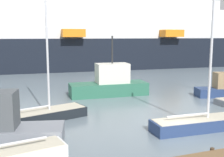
{
  "coord_description": "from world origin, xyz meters",
  "views": [
    {
      "loc": [
        -10.42,
        -15.78,
        6.84
      ],
      "look_at": [
        0.0,
        13.53,
        1.99
      ],
      "focal_mm": 44.5,
      "sensor_mm": 36.0,
      "label": 1
    }
  ],
  "objects": [
    {
      "name": "ground_plane",
      "position": [
        0.0,
        0.0,
        0.0
      ],
      "size": [
        600.0,
        600.0,
        0.0
      ],
      "primitive_type": "plane",
      "color": "slate"
    },
    {
      "name": "fishing_boat_1",
      "position": [
        -0.14,
        13.91,
        1.33
      ],
      "size": [
        9.05,
        3.42,
        6.78
      ],
      "rotation": [
        0.0,
        0.0,
        -0.06
      ],
      "color": "#2D6B51",
      "rests_on": "ground_plane"
    },
    {
      "name": "cruise_ship",
      "position": [
        -9.52,
        43.62,
        7.11
      ],
      "size": [
        114.07,
        23.17,
        22.09
      ],
      "rotation": [
        0.0,
        0.0,
        -0.06
      ],
      "color": "black",
      "rests_on": "ground_plane"
    },
    {
      "name": "fishing_boat_0",
      "position": [
        11.76,
        9.01,
        0.98
      ],
      "size": [
        6.2,
        3.44,
        4.78
      ],
      "rotation": [
        0.0,
        0.0,
        -0.26
      ],
      "color": "navy",
      "rests_on": "ground_plane"
    },
    {
      "name": "sailboat_2",
      "position": [
        2.22,
        0.44,
        0.57
      ],
      "size": [
        7.53,
        2.15,
        10.6
      ],
      "rotation": [
        0.0,
        0.0,
        -0.04
      ],
      "color": "navy",
      "rests_on": "ground_plane"
    },
    {
      "name": "sailboat_3",
      "position": [
        -8.4,
        6.61,
        0.61
      ],
      "size": [
        7.41,
        3.98,
        13.25
      ],
      "rotation": [
        0.0,
        0.0,
        0.28
      ],
      "color": "black",
      "rests_on": "ground_plane"
    }
  ]
}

